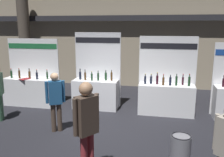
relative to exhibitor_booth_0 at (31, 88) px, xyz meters
The scene contains 8 objects.
ground_plane 3.55m from the exhibitor_booth_0, 28.01° to the right, with size 29.16×29.16×0.00m, color black.
hall_colonnade 5.08m from the exhibitor_booth_0, 47.77° to the left, with size 14.58×1.21×5.60m.
exhibitor_booth_0 is the anchor object (origin of this frame).
exhibitor_booth_1 2.35m from the exhibitor_booth_0, ahead, with size 1.58×0.66×2.54m.
exhibitor_booth_2 4.67m from the exhibitor_booth_0, ahead, with size 1.80×0.66×2.44m.
trash_bin 5.77m from the exhibitor_booth_0, 31.22° to the right, with size 0.40×0.40×0.67m.
visitor_1 2.68m from the exhibitor_booth_0, 46.65° to the right, with size 0.46×0.33×1.59m.
visitor_6 4.96m from the exhibitor_booth_0, 48.97° to the right, with size 0.40×0.46×1.82m.
Camera 1 is at (1.40, -5.91, 2.76)m, focal length 38.92 mm.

